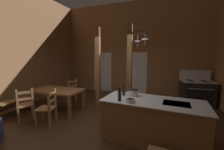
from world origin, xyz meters
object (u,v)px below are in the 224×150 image
bench_along_left_wall (13,104)px  mixing_bowl_on_counter (130,101)px  stove_range (196,92)px  ladderback_chair_at_table_end (25,104)px  dining_table (58,92)px  stockpot_on_counter (134,93)px  ladderback_chair_by_post (75,91)px  kitchen_island (152,120)px  bottle_tall_on_counter (120,96)px  bottle_short_on_counter (124,90)px  ladderback_chair_near_window (48,108)px

bench_along_left_wall → mixing_bowl_on_counter: size_ratio=6.99×
stove_range → ladderback_chair_at_table_end: bearing=-147.1°
stove_range → dining_table: bearing=-153.1°
stockpot_on_counter → mixing_bowl_on_counter: bearing=-86.0°
ladderback_chair_by_post → dining_table: bearing=-92.2°
ladderback_chair_at_table_end → mixing_bowl_on_counter: mixing_bowl_on_counter is taller
kitchen_island → dining_table: 3.29m
stockpot_on_counter → bottle_tall_on_counter: 0.53m
bench_along_left_wall → mixing_bowl_on_counter: 4.07m
bench_along_left_wall → bottle_tall_on_counter: size_ratio=4.86×
ladderback_chair_by_post → mixing_bowl_on_counter: bearing=-35.5°
ladderback_chair_by_post → ladderback_chair_at_table_end: (-0.45, -1.88, 0.00)m
ladderback_chair_by_post → bench_along_left_wall: ladderback_chair_by_post is taller
kitchen_island → stove_range: (1.43, 3.05, 0.02)m
kitchen_island → bottle_tall_on_counter: 0.93m
dining_table → mixing_bowl_on_counter: bearing=-19.6°
ladderback_chair_by_post → bottle_short_on_counter: size_ratio=3.06×
kitchen_island → bench_along_left_wall: 4.43m
ladderback_chair_by_post → bottle_short_on_counter: 2.93m
bottle_short_on_counter → mixing_bowl_on_counter: bearing=-59.6°
dining_table → kitchen_island: bearing=-12.3°
bottle_short_on_counter → stove_range: bearing=53.4°
ladderback_chair_near_window → ladderback_chair_at_table_end: bearing=-178.0°
ladderback_chair_by_post → stockpot_on_counter: bearing=-28.2°
ladderback_chair_near_window → bottle_tall_on_counter: size_ratio=3.27×
dining_table → ladderback_chair_at_table_end: ladderback_chair_at_table_end is taller
dining_table → ladderback_chair_by_post: (0.04, 0.96, -0.20)m
ladderback_chair_near_window → bottle_tall_on_counter: bottle_tall_on_counter is taller
dining_table → mixing_bowl_on_counter: (2.78, -0.99, 0.30)m
ladderback_chair_at_table_end → stove_range: bearing=32.9°
stove_range → bottle_short_on_counter: stove_range is taller
kitchen_island → ladderback_chair_near_window: 2.80m
dining_table → ladderback_chair_by_post: ladderback_chair_by_post is taller
ladderback_chair_at_table_end → dining_table: bearing=65.9°
kitchen_island → mixing_bowl_on_counter: bearing=-145.8°
ladderback_chair_by_post → mixing_bowl_on_counter: 3.40m
mixing_bowl_on_counter → stove_range: bearing=61.0°
ladderback_chair_near_window → dining_table: bearing=115.3°
mixing_bowl_on_counter → ladderback_chair_by_post: bearing=144.5°
ladderback_chair_at_table_end → bench_along_left_wall: size_ratio=0.67×
ladderback_chair_by_post → stove_range: bearing=16.8°
bench_along_left_wall → mixing_bowl_on_counter: bearing=-3.9°
stove_range → bottle_tall_on_counter: (-2.10, -3.33, 0.55)m
dining_table → bottle_tall_on_counter: bearing=-21.0°
ladderback_chair_by_post → bottle_short_on_counter: bottle_short_on_counter is taller
stove_range → ladderback_chair_by_post: stove_range is taller
kitchen_island → ladderback_chair_at_table_end: bearing=-176.6°
dining_table → bench_along_left_wall: size_ratio=1.22×
stockpot_on_counter → ladderback_chair_at_table_end: bearing=-172.3°
ladderback_chair_at_table_end → stockpot_on_counter: bearing=7.7°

